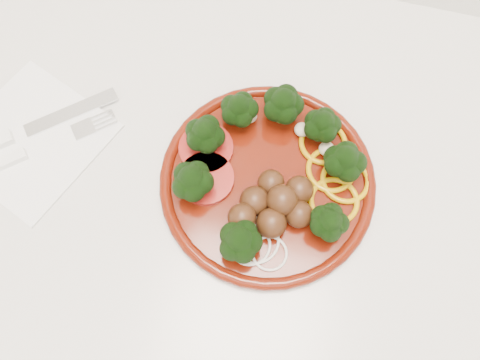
% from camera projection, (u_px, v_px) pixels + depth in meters
% --- Properties ---
extents(counter, '(2.40, 0.60, 0.90)m').
position_uv_depth(counter, '(327.00, 274.00, 0.96)').
color(counter, beige).
rests_on(counter, ground).
extents(plate, '(0.25, 0.25, 0.06)m').
position_uv_depth(plate, '(269.00, 176.00, 0.53)').
color(plate, '#4D1005').
rests_on(plate, counter).
extents(napkin, '(0.21, 0.21, 0.00)m').
position_uv_depth(napkin, '(31.00, 139.00, 0.57)').
color(napkin, white).
rests_on(napkin, counter).
extents(knife, '(0.17, 0.16, 0.01)m').
position_uv_depth(knife, '(7.00, 138.00, 0.56)').
color(knife, silver).
rests_on(knife, napkin).
extents(fork, '(0.16, 0.14, 0.01)m').
position_uv_depth(fork, '(12.00, 159.00, 0.55)').
color(fork, white).
rests_on(fork, napkin).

